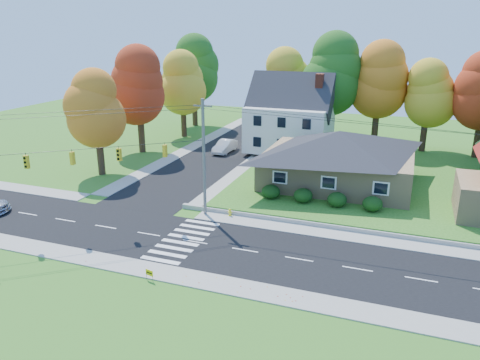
% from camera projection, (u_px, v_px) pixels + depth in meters
% --- Properties ---
extents(ground, '(120.00, 120.00, 0.00)m').
position_uv_depth(ground, '(195.00, 242.00, 35.21)').
color(ground, '#3D7923').
extents(road_main, '(90.00, 8.00, 0.02)m').
position_uv_depth(road_main, '(195.00, 242.00, 35.21)').
color(road_main, black).
rests_on(road_main, ground).
extents(road_cross, '(8.00, 44.00, 0.02)m').
position_uv_depth(road_cross, '(225.00, 151.00, 61.02)').
color(road_cross, black).
rests_on(road_cross, ground).
extents(sidewalk_north, '(90.00, 2.00, 0.08)m').
position_uv_depth(sidewalk_north, '(220.00, 217.00, 39.66)').
color(sidewalk_north, '#9C9A90').
rests_on(sidewalk_north, ground).
extents(sidewalk_south, '(90.00, 2.00, 0.08)m').
position_uv_depth(sidewalk_south, '(162.00, 273.00, 30.74)').
color(sidewalk_south, '#9C9A90').
rests_on(sidewalk_south, ground).
extents(lawn, '(30.00, 30.00, 0.50)m').
position_uv_depth(lawn, '(391.00, 177.00, 49.59)').
color(lawn, '#3D7923').
rests_on(lawn, ground).
extents(ranch_house, '(14.60, 10.60, 5.40)m').
position_uv_depth(ranch_house, '(338.00, 157.00, 45.83)').
color(ranch_house, tan).
rests_on(ranch_house, lawn).
extents(colonial_house, '(10.40, 8.40, 9.60)m').
position_uv_depth(colonial_house, '(290.00, 118.00, 58.74)').
color(colonial_house, silver).
rests_on(colonial_house, lawn).
extents(hedge_row, '(10.70, 1.70, 1.27)m').
position_uv_depth(hedge_row, '(320.00, 197.00, 41.13)').
color(hedge_row, '#163A10').
rests_on(hedge_row, lawn).
extents(traffic_infrastructure, '(38.10, 10.66, 10.00)m').
position_uv_depth(traffic_infrastructure, '(199.00, 172.00, 34.86)').
color(traffic_infrastructure, '#666059').
rests_on(traffic_infrastructure, ground).
extents(tree_lot_0, '(6.72, 6.72, 12.51)m').
position_uv_depth(tree_lot_0, '(288.00, 82.00, 63.60)').
color(tree_lot_0, '#3F2A19').
rests_on(tree_lot_0, lawn).
extents(tree_lot_1, '(7.84, 7.84, 14.60)m').
position_uv_depth(tree_lot_1, '(331.00, 74.00, 60.33)').
color(tree_lot_1, '#3F2A19').
rests_on(tree_lot_1, lawn).
extents(tree_lot_2, '(7.28, 7.28, 13.56)m').
position_uv_depth(tree_lot_2, '(379.00, 80.00, 59.45)').
color(tree_lot_2, '#3F2A19').
rests_on(tree_lot_2, lawn).
extents(tree_lot_3, '(6.16, 6.16, 11.47)m').
position_uv_depth(tree_lot_3, '(429.00, 94.00, 56.99)').
color(tree_lot_3, '#3F2A19').
rests_on(tree_lot_3, lawn).
extents(tree_west_0, '(6.16, 6.16, 11.47)m').
position_uv_depth(tree_west_0, '(96.00, 109.00, 49.27)').
color(tree_west_0, '#3F2A19').
rests_on(tree_west_0, ground).
extents(tree_west_1, '(7.28, 7.28, 13.56)m').
position_uv_depth(tree_west_1, '(138.00, 86.00, 58.11)').
color(tree_west_1, '#3F2A19').
rests_on(tree_west_1, ground).
extents(tree_west_2, '(6.72, 6.72, 12.51)m').
position_uv_depth(tree_west_2, '(182.00, 83.00, 66.90)').
color(tree_west_2, '#3F2A19').
rests_on(tree_west_2, ground).
extents(tree_west_3, '(7.84, 7.84, 14.60)m').
position_uv_depth(tree_west_3, '(194.00, 69.00, 74.28)').
color(tree_west_3, '#3F2A19').
rests_on(tree_west_3, ground).
extents(white_car, '(1.85, 4.84, 1.57)m').
position_uv_depth(white_car, '(225.00, 146.00, 60.15)').
color(white_car, silver).
rests_on(white_car, road_cross).
extents(fire_hydrant, '(0.41, 0.32, 0.71)m').
position_uv_depth(fire_hydrant, '(230.00, 213.00, 39.87)').
color(fire_hydrant, yellow).
rests_on(fire_hydrant, ground).
extents(yard_sign, '(0.58, 0.17, 0.74)m').
position_uv_depth(yard_sign, '(149.00, 273.00, 29.72)').
color(yard_sign, black).
rests_on(yard_sign, ground).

